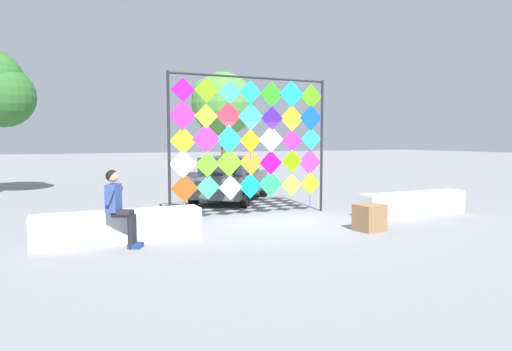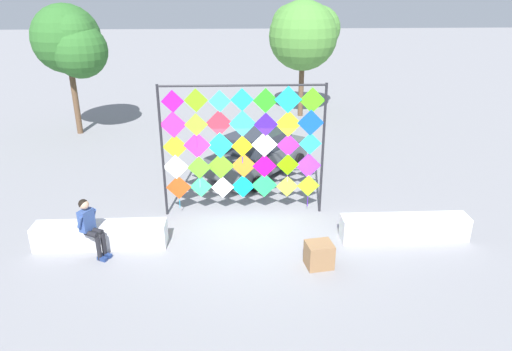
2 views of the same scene
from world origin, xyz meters
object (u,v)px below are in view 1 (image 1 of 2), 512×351
Objects in this scene: tree_broadleaf at (225,104)px; kite_display_rack at (251,136)px; parked_car at (231,178)px; cardboard_box_large at (369,218)px; seated_vendor at (118,202)px.

kite_display_rack is at bearing -106.68° from tree_broadleaf.
cardboard_box_large is (1.09, -5.78, -0.45)m from parked_car.
seated_vendor is (-3.63, -2.11, -1.26)m from kite_display_rack.
kite_display_rack is 11.22m from tree_broadleaf.
cardboard_box_large is at bearing -79.29° from parked_car.
seated_vendor reaches higher than cardboard_box_large.
seated_vendor and parked_car have the same top height.
tree_broadleaf is (3.18, 10.62, 1.73)m from kite_display_rack.
cardboard_box_large is at bearing -59.21° from kite_display_rack.
kite_display_rack is at bearing -100.89° from parked_car.
cardboard_box_large is (1.67, -2.80, -1.83)m from kite_display_rack.
tree_broadleaf reaches higher than seated_vendor.
tree_broadleaf is (1.52, 13.41, 3.56)m from cardboard_box_large.
tree_broadleaf is at bearing 71.14° from parked_car.
tree_broadleaf reaches higher than cardboard_box_large.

